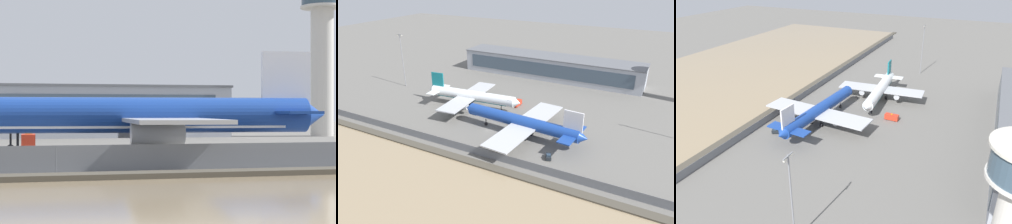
{
  "view_description": "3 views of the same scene",
  "coord_description": "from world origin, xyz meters",
  "views": [
    {
      "loc": [
        -4.25,
        -77.24,
        5.93
      ],
      "look_at": [
        14.77,
        0.71,
        5.77
      ],
      "focal_mm": 70.0,
      "sensor_mm": 36.0,
      "label": 1
    },
    {
      "loc": [
        54.68,
        -90.44,
        53.98
      ],
      "look_at": [
        0.02,
        13.34,
        2.28
      ],
      "focal_mm": 35.0,
      "sensor_mm": 36.0,
      "label": 2
    },
    {
      "loc": [
        108.14,
        56.42,
        55.79
      ],
      "look_at": [
        8.38,
        10.42,
        4.38
      ],
      "focal_mm": 35.0,
      "sensor_mm": 36.0,
      "label": 3
    }
  ],
  "objects": [
    {
      "name": "ground_plane",
      "position": [
        0.0,
        0.0,
        0.0
      ],
      "size": [
        500.0,
        500.0,
        0.0
      ],
      "primitive_type": "plane",
      "color": "#66635E"
    },
    {
      "name": "ops_van",
      "position": [
        -1.28,
        25.86,
        1.28
      ],
      "size": [
        2.28,
        5.27,
        2.48
      ],
      "color": "red",
      "rests_on": "ground"
    },
    {
      "name": "control_tower",
      "position": [
        67.27,
        63.25,
        21.42
      ],
      "size": [
        10.55,
        10.55,
        37.56
      ],
      "color": "beige",
      "rests_on": "ground"
    },
    {
      "name": "terminal_building",
      "position": [
        -3.24,
        70.51,
        5.83
      ],
      "size": [
        96.05,
        17.4,
        11.63
      ],
      "color": "#9EA3AD",
      "rests_on": "ground"
    },
    {
      "name": "baggage_tug",
      "position": [
        25.91,
        -7.73,
        0.81
      ],
      "size": [
        2.72,
        3.57,
        1.8
      ],
      "color": "#1E2328",
      "rests_on": "ground"
    },
    {
      "name": "perimeter_fence",
      "position": [
        0.0,
        -16.0,
        1.36
      ],
      "size": [
        280.0,
        0.1,
        2.72
      ],
      "color": "slate",
      "rests_on": "ground"
    },
    {
      "name": "cargo_jet_blue",
      "position": [
        12.4,
        2.19,
        5.2
      ],
      "size": [
        48.06,
        41.53,
        13.61
      ],
      "color": "#193D93",
      "rests_on": "ground"
    },
    {
      "name": "shoreline_seawall",
      "position": [
        0.0,
        -20.5,
        0.25
      ],
      "size": [
        320.0,
        3.0,
        0.5
      ],
      "color": "#474238",
      "rests_on": "ground"
    }
  ]
}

